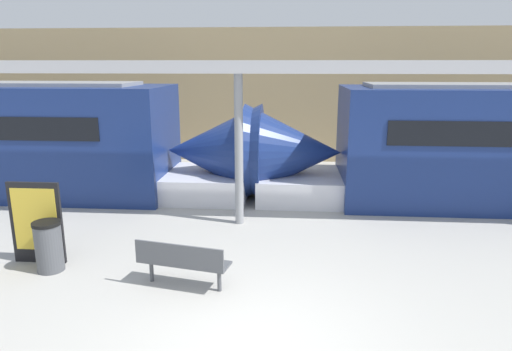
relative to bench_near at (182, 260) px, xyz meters
name	(u,v)px	position (x,y,z in m)	size (l,w,h in m)	color
ground_plane	(249,341)	(1.27, -1.44, -0.51)	(60.00, 60.00, 0.00)	#B2AFA8
station_wall	(279,96)	(1.27, 10.60, 1.99)	(56.00, 0.20, 5.00)	tan
bench_near	(182,260)	(0.00, 0.00, 0.00)	(1.64, 0.76, 0.83)	#4C4F54
trash_bin	(49,246)	(-2.58, 0.48, -0.03)	(0.50, 0.50, 0.94)	#4C4F54
poster_board	(37,222)	(-2.97, 0.81, 0.29)	(1.00, 0.07, 1.58)	black
support_column_near	(239,151)	(0.58, 3.30, 1.24)	(0.20, 0.20, 3.49)	gray
canopy_beam	(238,67)	(0.58, 3.30, 3.13)	(28.00, 0.60, 0.28)	#B7B7BC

